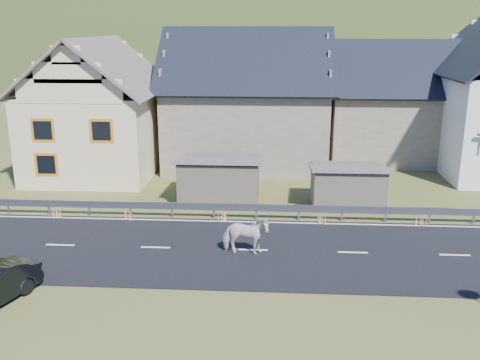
{
  "coord_description": "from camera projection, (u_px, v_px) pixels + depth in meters",
  "views": [
    {
      "loc": [
        0.74,
        -19.99,
        8.76
      ],
      "look_at": [
        -0.63,
        1.5,
        2.55
      ],
      "focal_mm": 40.0,
      "sensor_mm": 36.0,
      "label": 1
    }
  ],
  "objects": [
    {
      "name": "shed_right",
      "position": [
        347.0,
        187.0,
        26.85
      ],
      "size": [
        3.8,
        2.9,
        2.2
      ],
      "primitive_type": "cube",
      "color": "#6D6152",
      "rests_on": "ground"
    },
    {
      "name": "shed_left",
      "position": [
        220.0,
        180.0,
        27.69
      ],
      "size": [
        4.3,
        3.3,
        2.4
      ],
      "primitive_type": "cube",
      "color": "#6D6152",
      "rests_on": "ground"
    },
    {
      "name": "mountain",
      "position": [
        285.0,
        106.0,
        199.48
      ],
      "size": [
        440.0,
        280.0,
        260.0
      ],
      "primitive_type": "ellipsoid",
      "color": "#2A3A17",
      "rests_on": "ground"
    },
    {
      "name": "conifer_patch",
      "position": [
        44.0,
        38.0,
        128.8
      ],
      "size": [
        76.0,
        50.0,
        28.0
      ],
      "primitive_type": "ellipsoid",
      "color": "black",
      "rests_on": "ground"
    },
    {
      "name": "road",
      "position": [
        253.0,
        250.0,
        21.64
      ],
      "size": [
        60.0,
        7.0,
        0.04
      ],
      "primitive_type": "cube",
      "color": "black",
      "rests_on": "ground"
    },
    {
      "name": "house_stone_b",
      "position": [
        396.0,
        95.0,
        36.22
      ],
      "size": [
        9.8,
        8.8,
        8.1
      ],
      "color": "gray",
      "rests_on": "ground"
    },
    {
      "name": "guardrail",
      "position": [
        256.0,
        208.0,
        25.02
      ],
      "size": [
        28.1,
        0.09,
        0.75
      ],
      "color": "#93969B",
      "rests_on": "ground"
    },
    {
      "name": "house_stone_a",
      "position": [
        247.0,
        92.0,
        34.8
      ],
      "size": [
        10.8,
        9.8,
        8.9
      ],
      "color": "gray",
      "rests_on": "ground"
    },
    {
      "name": "house_cream",
      "position": [
        98.0,
        101.0,
        32.55
      ],
      "size": [
        7.8,
        9.8,
        8.3
      ],
      "color": "beige",
      "rests_on": "ground"
    },
    {
      "name": "horse",
      "position": [
        246.0,
        235.0,
        21.05
      ],
      "size": [
        0.94,
        1.9,
        1.57
      ],
      "primitive_type": "imported",
      "rotation": [
        0.0,
        0.0,
        1.52
      ],
      "color": "silver",
      "rests_on": "road"
    },
    {
      "name": "lane_markings",
      "position": [
        253.0,
        250.0,
        21.63
      ],
      "size": [
        60.0,
        6.6,
        0.01
      ],
      "primitive_type": "cube",
      "color": "silver",
      "rests_on": "road"
    },
    {
      "name": "ground",
      "position": [
        253.0,
        251.0,
        21.64
      ],
      "size": [
        160.0,
        160.0,
        0.0
      ],
      "primitive_type": "plane",
      "color": "#4B501F",
      "rests_on": "ground"
    }
  ]
}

